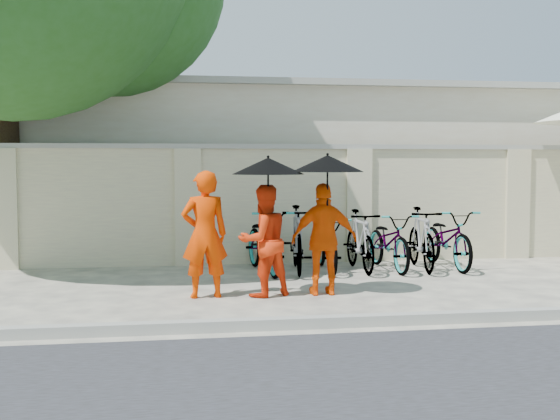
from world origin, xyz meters
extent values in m
plane|color=beige|center=(0.00, 0.00, 0.00)|extent=(80.00, 80.00, 0.00)
cube|color=gray|center=(0.00, -1.70, 0.06)|extent=(40.00, 0.16, 0.12)
cube|color=beige|center=(1.00, 3.20, 1.00)|extent=(20.00, 0.30, 2.00)
cube|color=beige|center=(2.00, 7.00, 1.60)|extent=(14.00, 6.00, 3.20)
cylinder|color=#3E2F1D|center=(-4.20, 3.90, 2.20)|extent=(0.60, 0.60, 4.40)
imported|color=#EF3800|center=(-0.86, 0.17, 0.83)|extent=(0.65, 0.47, 1.66)
imported|color=red|center=(-0.09, 0.14, 0.74)|extent=(0.88, 0.79, 1.48)
cylinder|color=black|center=(-0.04, 0.06, 1.28)|extent=(0.02, 0.02, 0.89)
cone|color=black|center=(-0.04, 0.06, 1.72)|extent=(0.95, 0.95, 0.22)
imported|color=#F44D05|center=(0.73, 0.11, 0.75)|extent=(0.89, 0.39, 1.50)
cylinder|color=black|center=(0.75, 0.03, 1.30)|extent=(0.02, 0.02, 0.91)
cone|color=black|center=(0.75, 0.03, 1.76)|extent=(0.96, 0.96, 0.22)
imported|color=gray|center=(0.20, 2.12, 0.51)|extent=(0.91, 2.00, 1.01)
imported|color=gray|center=(0.71, 2.05, 0.53)|extent=(0.71, 1.83, 1.07)
imported|color=gray|center=(1.22, 2.10, 0.45)|extent=(0.67, 1.73, 0.89)
imported|color=gray|center=(1.74, 2.00, 0.50)|extent=(0.48, 1.66, 0.99)
imported|color=gray|center=(2.25, 2.05, 0.47)|extent=(0.71, 1.81, 0.94)
imported|color=gray|center=(2.76, 1.96, 0.51)|extent=(0.68, 1.75, 1.03)
imported|color=gray|center=(3.28, 2.10, 0.49)|extent=(0.71, 1.89, 0.98)
camera|label=1|loc=(-1.30, -8.97, 1.79)|focal=45.00mm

